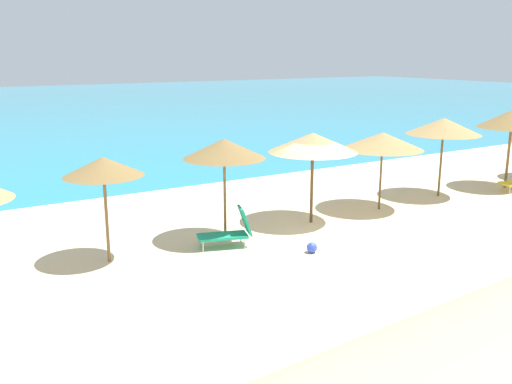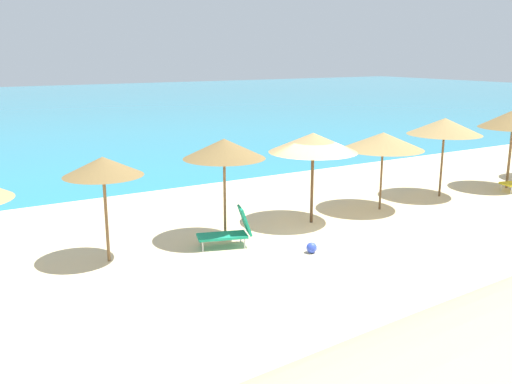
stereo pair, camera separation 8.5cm
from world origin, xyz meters
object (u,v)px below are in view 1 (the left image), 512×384
beach_umbrella_6 (383,141)px  beach_ball (312,248)px  beach_umbrella_4 (224,149)px  beach_umbrella_8 (512,119)px  beach_umbrella_3 (103,167)px  beach_umbrella_7 (444,126)px  lounge_chair_3 (230,231)px  beach_umbrella_5 (313,143)px

beach_umbrella_6 → beach_ball: bearing=-153.7°
beach_umbrella_4 → beach_ball: 3.51m
beach_umbrella_6 → beach_umbrella_8: (6.33, -0.28, 0.37)m
beach_umbrella_6 → beach_umbrella_3: bearing=-179.7°
beach_umbrella_6 → beach_umbrella_7: beach_umbrella_7 is taller
beach_umbrella_8 → beach_ball: size_ratio=10.62×
beach_umbrella_4 → beach_umbrella_8: (12.25, -0.14, 0.09)m
beach_umbrella_3 → beach_umbrella_7: size_ratio=0.94×
beach_umbrella_4 → beach_umbrella_8: size_ratio=0.95×
lounge_chair_3 → beach_umbrella_4: bearing=2.0°
beach_umbrella_6 → beach_ball: 5.46m
beach_umbrella_5 → lounge_chair_3: beach_umbrella_5 is taller
beach_ball → lounge_chair_3: bearing=135.6°
beach_umbrella_5 → beach_umbrella_8: bearing=-1.7°
beach_umbrella_5 → beach_umbrella_8: 9.18m
beach_umbrella_5 → beach_ball: (-1.65, -2.21, -2.34)m
beach_umbrella_8 → beach_ball: 11.28m
beach_umbrella_7 → beach_umbrella_6: bearing=-176.5°
beach_umbrella_5 → beach_umbrella_4: bearing=-177.8°
beach_umbrella_6 → beach_ball: (-4.49, -2.22, -2.16)m
beach_umbrella_4 → beach_umbrella_5: 3.08m
beach_umbrella_3 → beach_ball: bearing=-24.8°
beach_umbrella_3 → beach_umbrella_8: size_ratio=0.88×
beach_umbrella_3 → lounge_chair_3: (3.12, -0.62, -1.97)m
beach_umbrella_3 → beach_umbrella_4: size_ratio=0.93×
beach_umbrella_7 → beach_ball: size_ratio=10.02×
beach_ball → beach_umbrella_6: bearing=26.3°
beach_umbrella_4 → beach_umbrella_6: 5.93m
beach_umbrella_6 → beach_ball: size_ratio=9.35×
beach_umbrella_4 → beach_umbrella_5: (3.07, 0.12, -0.10)m
beach_umbrella_8 → beach_umbrella_3: bearing=179.2°
beach_umbrella_5 → beach_umbrella_7: 5.95m
beach_umbrella_5 → beach_umbrella_8: size_ratio=0.92×
beach_umbrella_4 → beach_umbrella_6: bearing=1.3°
beach_umbrella_6 → beach_umbrella_7: (3.10, 0.19, 0.25)m
beach_umbrella_7 → beach_umbrella_5: bearing=-178.1°
beach_umbrella_3 → beach_umbrella_8: (15.52, -0.22, 0.25)m
beach_umbrella_3 → beach_ball: 5.65m
lounge_chair_3 → beach_ball: (1.58, -1.55, -0.30)m
beach_umbrella_5 → beach_umbrella_6: bearing=0.2°
beach_umbrella_3 → beach_umbrella_6: bearing=0.3°
beach_umbrella_6 → beach_umbrella_8: size_ratio=0.88×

